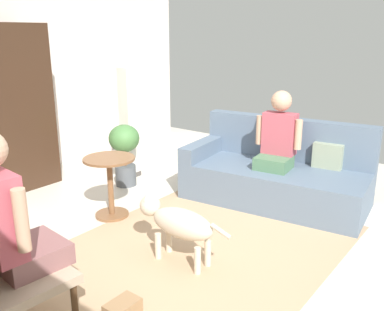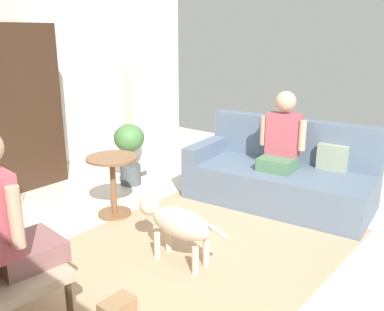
% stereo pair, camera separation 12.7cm
% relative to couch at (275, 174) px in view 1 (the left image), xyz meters
% --- Properties ---
extents(ground_plane, '(7.47, 7.47, 0.00)m').
position_rel_couch_xyz_m(ground_plane, '(-1.53, 0.00, -0.30)').
color(ground_plane, beige).
extents(area_rug, '(3.08, 2.15, 0.01)m').
position_rel_couch_xyz_m(area_rug, '(-1.63, -0.02, -0.30)').
color(area_rug, tan).
rests_on(area_rug, ground).
extents(couch, '(1.17, 2.11, 0.91)m').
position_rel_couch_xyz_m(couch, '(0.00, 0.00, 0.00)').
color(couch, slate).
rests_on(couch, ground).
extents(person_on_couch, '(0.45, 0.52, 0.85)m').
position_rel_couch_xyz_m(person_on_couch, '(-0.04, -0.03, 0.47)').
color(person_on_couch, '#4B7452').
extents(person_on_armchair, '(0.51, 0.56, 0.92)m').
position_rel_couch_xyz_m(person_on_armchair, '(-3.04, 0.29, 0.49)').
color(person_on_armchair, '#845656').
extents(round_end_table, '(0.53, 0.53, 0.64)m').
position_rel_couch_xyz_m(round_end_table, '(-1.47, 1.14, 0.10)').
color(round_end_table, brown).
rests_on(round_end_table, ground).
extents(dog, '(0.26, 0.91, 0.55)m').
position_rel_couch_xyz_m(dog, '(-1.74, 0.01, 0.05)').
color(dog, beige).
rests_on(dog, ground).
extents(potted_plant, '(0.38, 0.38, 0.78)m').
position_rel_couch_xyz_m(potted_plant, '(-0.72, 1.71, 0.18)').
color(potted_plant, '#4C5156').
rests_on(potted_plant, ground).
extents(column_lamp, '(0.20, 0.20, 1.44)m').
position_rel_couch_xyz_m(column_lamp, '(-0.43, 1.92, 0.41)').
color(column_lamp, '#4C4742').
rests_on(column_lamp, ground).
extents(armoire_cabinet, '(0.94, 0.56, 1.97)m').
position_rel_couch_xyz_m(armoire_cabinet, '(-1.60, 2.76, 0.68)').
color(armoire_cabinet, '#382316').
rests_on(armoire_cabinet, ground).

